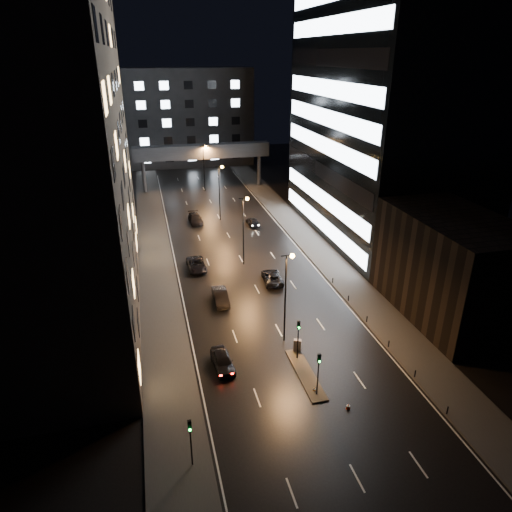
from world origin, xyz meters
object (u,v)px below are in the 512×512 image
object	(u,v)px
car_away_a	(223,361)
car_away_b	(221,297)
car_away_c	(197,265)
utility_cabinet	(297,345)
car_away_d	(195,219)
car_toward_b	(253,222)
car_toward_a	(272,277)

from	to	relation	value
car_away_a	car_away_b	world-z (taller)	car_away_b
car_away_c	utility_cabinet	size ratio (longest dim) A/B	4.07
car_away_d	car_toward_b	world-z (taller)	car_away_d
car_away_c	car_toward_b	world-z (taller)	car_away_c
car_away_c	car_toward_a	bearing A→B (deg)	-34.95
utility_cabinet	car_away_a	bearing A→B (deg)	-150.59
car_away_a	car_toward_b	bearing A→B (deg)	68.19
car_toward_a	car_toward_b	size ratio (longest dim) A/B	1.15
car_away_a	car_toward_a	xyz separation A→B (m)	(9.74, 16.55, -0.05)
car_away_c	car_away_d	world-z (taller)	car_away_d
car_away_b	car_toward_a	world-z (taller)	car_away_b
car_toward_a	utility_cabinet	distance (m)	15.99
car_toward_b	utility_cabinet	world-z (taller)	utility_cabinet
car_away_c	car_toward_b	size ratio (longest dim) A/B	1.19
car_toward_b	utility_cabinet	size ratio (longest dim) A/B	3.41
car_away_a	car_away_d	distance (m)	42.59
car_toward_a	utility_cabinet	xyz separation A→B (m)	(-1.82, -15.88, 0.09)
car_toward_a	utility_cabinet	world-z (taller)	utility_cabinet
utility_cabinet	car_away_b	bearing A→B (deg)	140.73
car_away_b	car_away_d	distance (m)	29.83
car_toward_b	car_away_c	bearing A→B (deg)	51.07
car_away_b	utility_cabinet	bearing A→B (deg)	-62.90
car_away_a	car_toward_b	xyz separation A→B (m)	(12.41, 38.77, -0.12)
car_away_a	car_toward_a	bearing A→B (deg)	55.46
car_toward_a	car_toward_b	distance (m)	22.37
car_away_a	car_away_d	world-z (taller)	car_away_d
car_toward_b	utility_cabinet	distance (m)	38.36
car_away_a	utility_cabinet	distance (m)	7.95
car_away_b	car_away_c	world-z (taller)	car_away_b
car_away_d	utility_cabinet	size ratio (longest dim) A/B	4.13
car_away_a	car_away_c	bearing A→B (deg)	85.16
car_away_a	car_away_b	xyz separation A→B (m)	(2.02, 12.69, 0.02)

